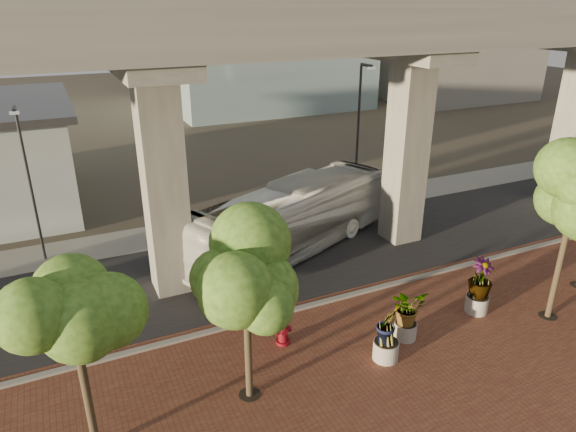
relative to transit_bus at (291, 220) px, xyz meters
name	(u,v)px	position (x,y,z in m)	size (l,w,h in m)	color
ground	(316,279)	(-0.16, -2.97, -1.72)	(160.00, 160.00, 0.00)	#3D372C
brick_plaza	(433,390)	(-0.16, -10.97, -1.69)	(70.00, 13.00, 0.06)	brown
asphalt_road	(297,260)	(-0.16, -0.97, -1.70)	(90.00, 8.00, 0.04)	black
curb_strip	(339,298)	(-0.16, -4.97, -1.64)	(70.00, 0.25, 0.16)	gray
far_sidewalk	(255,219)	(-0.16, 4.53, -1.69)	(90.00, 3.00, 0.06)	gray
transit_viaduct	(298,109)	(-0.16, -0.97, 5.57)	(72.00, 5.60, 12.40)	gray
transit_bus	(291,220)	(0.00, 0.00, 0.00)	(2.89, 12.32, 3.43)	silver
parked_car	(575,165)	(23.91, 2.64, -1.02)	(1.48, 4.26, 1.40)	black
fire_hydrant	(283,330)	(-3.51, -6.70, -1.10)	(0.58, 0.52, 1.16)	maroon
planter_front	(407,309)	(0.69, -8.32, -0.44)	(1.83, 1.83, 2.01)	gray
planter_right	(480,281)	(4.35, -8.10, -0.25)	(2.18, 2.18, 2.33)	#A29A92
planter_left	(388,327)	(-0.66, -9.01, -0.34)	(1.97, 1.97, 2.17)	gray
street_tree_far_west	(71,313)	(-10.19, -8.88, 2.80)	(3.31, 3.31, 5.99)	#433826
street_tree_near_west	(246,282)	(-5.58, -8.68, 2.43)	(3.74, 3.74, 5.81)	#433826
street_tree_near_east	(576,193)	(6.69, -9.57, 3.53)	(3.74, 3.74, 6.92)	#433826
streetlamp_west	(28,175)	(-11.19, 4.11, 2.61)	(0.37, 1.07, 7.40)	#303035
streetlamp_east	(359,125)	(6.45, 4.34, 3.15)	(0.41, 1.21, 8.35)	#29292D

